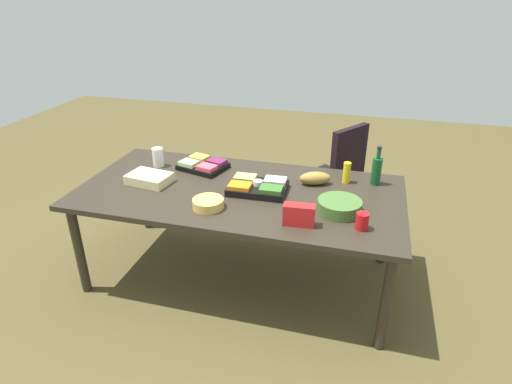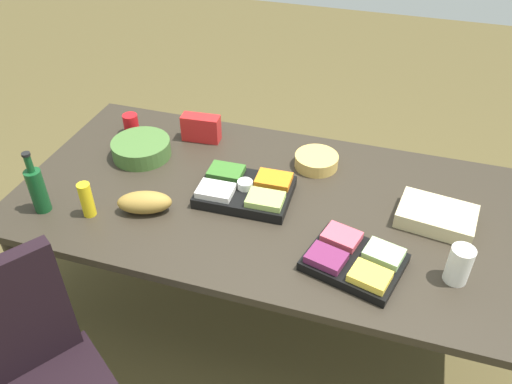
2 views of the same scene
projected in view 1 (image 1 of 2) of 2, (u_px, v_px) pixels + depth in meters
The scene contains 14 objects.
ground_plane at pixel (241, 275), 3.52m from camera, with size 10.00×10.00×0.00m, color brown.
conference_table at pixel (239, 198), 3.20m from camera, with size 2.39×1.18×0.77m.
office_chair at pixel (332, 188), 4.08m from camera, with size 0.67×0.67×1.03m.
wine_bottle at pixel (377, 170), 3.22m from camera, with size 0.07×0.07×0.30m.
red_solo_cup at pixel (362, 221), 2.65m from camera, with size 0.08×0.08×0.11m, color red.
veggie_tray at pixel (258, 187), 3.14m from camera, with size 0.43×0.31×0.09m.
mayo_jar at pixel (158, 157), 3.55m from camera, with size 0.09×0.09×0.16m, color white.
mustard_bottle at pixel (347, 173), 3.26m from camera, with size 0.06×0.06×0.17m, color yellow.
bread_loaf at pixel (315, 178), 3.24m from camera, with size 0.24×0.11×0.10m, color olive.
fruit_platter at pixel (203, 165), 3.52m from camera, with size 0.42×0.36×0.07m.
sheet_cake at pixel (149, 178), 3.28m from camera, with size 0.32×0.22×0.07m, color beige.
chip_bag_red at pixel (299, 215), 2.69m from camera, with size 0.20×0.08×0.14m, color red.
chip_bowl at pixel (208, 203), 2.91m from camera, with size 0.21×0.21×0.06m, color #D9B056.
salad_bowl at pixel (339, 206), 2.85m from camera, with size 0.30×0.30×0.09m, color #43692F.
Camera 1 is at (0.87, -2.72, 2.17)m, focal length 30.00 mm.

